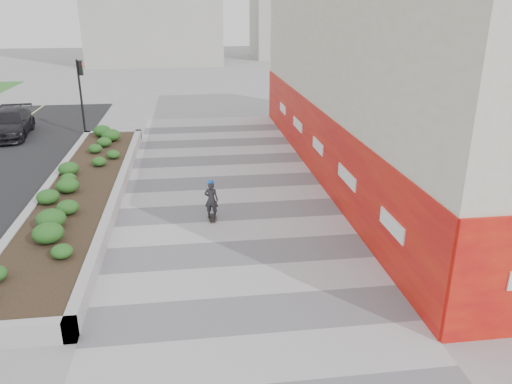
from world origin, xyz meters
TOP-DOWN VIEW (x-y plane):
  - ground at (0.00, 0.00)m, footprint 160.00×160.00m
  - walkway at (0.00, 3.00)m, footprint 8.00×36.00m
  - building at (6.98, 8.98)m, footprint 6.04×24.08m
  - planter at (-5.50, 7.00)m, footprint 3.00×18.00m
  - traffic_signal_near at (-7.23, 17.50)m, footprint 0.33×0.28m
  - manhole_cover at (0.50, 3.00)m, footprint 0.44×0.44m
  - skateboarder at (-0.69, 4.42)m, footprint 0.55×0.72m
  - car_dark at (-11.38, 17.60)m, footprint 2.56×5.23m

SIDE VIEW (x-z plane):
  - ground at x=0.00m, z-range 0.00..0.00m
  - manhole_cover at x=0.50m, z-range 0.00..0.01m
  - walkway at x=0.00m, z-range 0.00..0.01m
  - planter at x=-5.50m, z-range -0.03..0.87m
  - car_dark at x=-11.38m, z-range 0.00..1.46m
  - skateboarder at x=-0.69m, z-range 0.01..1.48m
  - traffic_signal_near at x=-7.23m, z-range 0.66..4.86m
  - building at x=6.98m, z-range -0.02..7.98m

